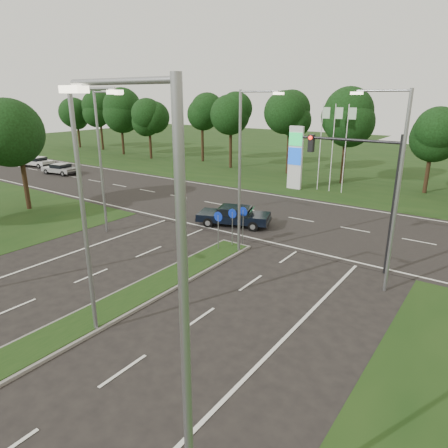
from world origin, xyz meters
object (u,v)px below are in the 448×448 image
Objects in this scene: far_car_a at (60,169)px; far_car_b at (37,162)px; navy_sedan at (234,216)px; far_car_d at (0,149)px.

far_car_b reaches higher than far_car_a.
navy_sedan reaches higher than far_car_a.
navy_sedan is 27.38m from far_car_a.
far_car_a is 7.19m from far_car_b.
far_car_d is (-23.67, 4.85, -0.06)m from far_car_a.
navy_sedan is 1.18× the size of far_car_a.
far_car_a is (-27.06, 4.14, -0.07)m from navy_sedan.
far_car_a is at bearing -105.90° from far_car_d.
navy_sedan is 1.17× the size of far_car_b.
navy_sedan is 34.57m from far_car_b.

